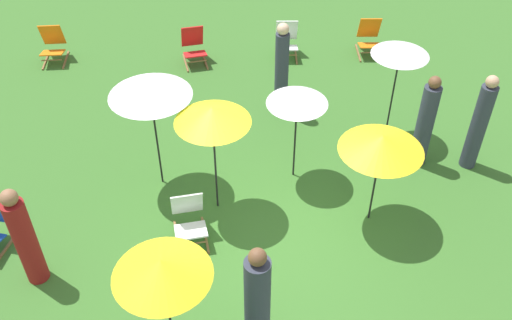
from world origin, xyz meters
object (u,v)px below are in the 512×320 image
umbrella_3 (212,115)px  person_4 (25,239)px  deckchair_6 (194,47)px  umbrella_4 (162,268)px  deckchair_2 (189,219)px  deckchair_5 (287,40)px  person_2 (479,124)px  umbrella_5 (297,97)px  deckchair_9 (53,45)px  person_3 (282,70)px  person_0 (425,123)px  umbrella_1 (401,49)px  deckchair_1 (369,38)px  person_1 (257,306)px  umbrella_0 (150,90)px  umbrella_2 (382,143)px

umbrella_3 → person_4: (-2.60, -1.31, -1.02)m
deckchair_6 → umbrella_4: size_ratio=0.47×
deckchair_2 → person_4: (-2.17, -0.68, 0.45)m
deckchair_6 → deckchair_5: bearing=-6.0°
person_4 → person_2: bearing=-93.5°
umbrella_5 → deckchair_9: bearing=139.9°
umbrella_5 → person_3: 2.04m
person_0 → person_4: 6.56m
deckchair_6 → umbrella_1: 4.88m
deckchair_6 → person_4: bearing=-120.1°
person_0 → deckchair_5: bearing=-48.1°
person_4 → deckchair_9: bearing=-10.9°
deckchair_6 → person_3: bearing=-59.3°
person_2 → umbrella_3: bearing=72.0°
deckchair_1 → deckchair_6: size_ratio=1.00×
person_2 → person_4: person_2 is taller
deckchair_5 → person_4: size_ratio=0.49×
deckchair_1 → deckchair_6: same height
person_2 → person_3: (-3.17, 1.81, 0.05)m
person_0 → person_3: 2.85m
umbrella_4 → person_0: (4.13, 3.54, -0.81)m
deckchair_2 → umbrella_1: 4.57m
deckchair_6 → person_4: size_ratio=0.49×
deckchair_9 → person_1: 8.55m
person_3 → person_2: bearing=158.8°
deckchair_9 → umbrella_5: umbrella_5 is taller
umbrella_1 → person_2: size_ratio=1.07×
deckchair_1 → umbrella_0: 6.23m
deckchair_9 → person_4: size_ratio=0.49×
deckchair_6 → umbrella_0: (-0.45, -3.97, 1.51)m
umbrella_1 → person_2: (1.25, -0.95, -0.94)m
deckchair_5 → umbrella_1: size_ratio=0.43×
umbrella_1 → person_4: (-5.78, -3.06, -1.01)m
umbrella_2 → umbrella_3: (-2.42, 0.40, 0.30)m
deckchair_2 → person_1: (0.92, -1.99, 0.53)m
person_0 → person_2: bearing=-174.1°
person_1 → person_3: bearing=-95.6°
umbrella_1 → umbrella_3: umbrella_3 is taller
person_0 → person_4: (-6.16, -2.25, -0.03)m
deckchair_1 → umbrella_5: 4.78m
umbrella_0 → umbrella_5: 2.28m
deckchair_9 → umbrella_2: 8.09m
deckchair_1 → person_0: size_ratio=0.47×
person_3 → person_0: bearing=152.4°
deckchair_1 → person_3: (-2.20, -2.17, 0.56)m
deckchair_2 → deckchair_9: (-3.19, 5.48, 0.00)m
deckchair_9 → person_1: person_1 is taller
deckchair_2 → person_0: 4.31m
umbrella_1 → umbrella_4: umbrella_1 is taller
deckchair_6 → umbrella_1: (3.68, -2.86, 1.45)m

